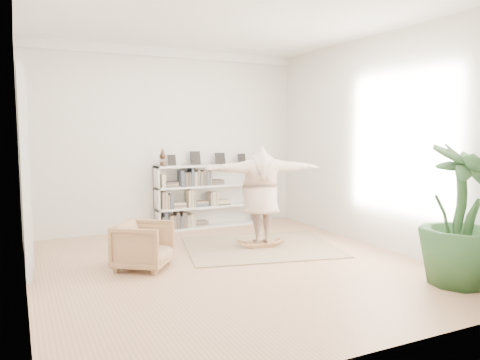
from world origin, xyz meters
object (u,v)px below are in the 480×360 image
at_px(rocker_board, 260,243).
at_px(houseplant, 460,215).
at_px(person, 261,192).
at_px(bookshelf, 207,196).
at_px(armchair, 143,245).

xyz_separation_m(rocker_board, houseplant, (1.38, -2.82, 0.84)).
distance_m(rocker_board, person, 0.88).
bearing_deg(bookshelf, armchair, -129.42).
distance_m(bookshelf, person, 2.04).
xyz_separation_m(armchair, rocker_board, (2.11, 0.35, -0.27)).
bearing_deg(bookshelf, rocker_board, -85.12).
bearing_deg(bookshelf, houseplant, -72.14).
xyz_separation_m(bookshelf, person, (0.17, -2.01, 0.32)).
bearing_deg(rocker_board, armchair, -157.83).
distance_m(armchair, person, 2.23).
bearing_deg(rocker_board, person, 12.69).
bearing_deg(person, bookshelf, -72.43).
xyz_separation_m(bookshelf, houseplant, (1.56, -4.83, 0.28)).
height_order(armchair, person, person).
relative_size(rocker_board, person, 0.29).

